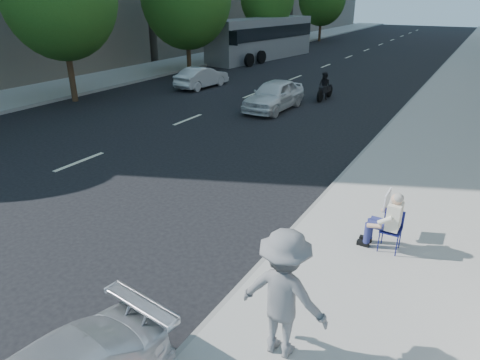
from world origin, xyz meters
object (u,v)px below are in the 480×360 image
Objects in this scene: bus at (262,39)px; seated_protester at (387,217)px; white_sedan_near at (274,95)px; white_sedan_mid at (202,77)px; motorcycle at (325,88)px; jogger at (284,294)px.

seated_protester is at bearing -50.06° from bus.
white_sedan_near is 6.60m from white_sedan_mid.
white_sedan_near is 0.33× the size of bus.
motorcycle reaches higher than white_sedan_mid.
white_sedan_mid is 7.42m from motorcycle.
motorcycle is at bearing -170.77° from white_sedan_mid.
white_sedan_mid is at bearing -174.33° from motorcycle.
motorcycle is at bearing 114.50° from seated_protester.
jogger reaches higher than seated_protester.
white_sedan_near is 1.12× the size of white_sedan_mid.
white_sedan_near is (-6.77, 13.76, -0.47)m from jogger.
seated_protester reaches higher than motorcycle.
jogger is 33.10m from bus.
seated_protester is 30.28m from bus.
white_sedan_near is 17.80m from bus.
seated_protester is 14.62m from motorcycle.
seated_protester is 0.64× the size of jogger.
seated_protester is at bearing -101.71° from jogger.
bus is (-2.63, 12.83, 1.03)m from white_sedan_mid.
bus reaches higher than seated_protester.
white_sedan_near reaches higher than white_sedan_mid.
seated_protester reaches higher than white_sedan_mid.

